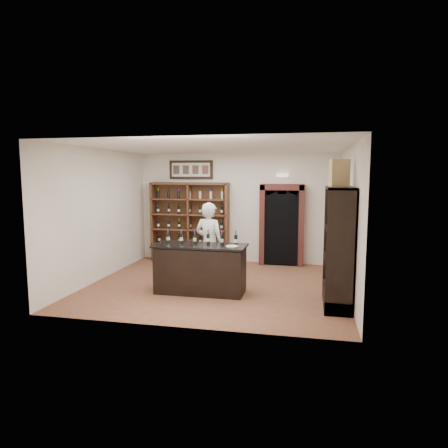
# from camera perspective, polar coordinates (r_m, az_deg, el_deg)

# --- Properties ---
(floor) EXTENTS (5.50, 5.50, 0.00)m
(floor) POSITION_cam_1_polar(r_m,az_deg,el_deg) (8.88, -1.07, -8.72)
(floor) COLOR brown
(floor) RESTS_ON ground
(ceiling) EXTENTS (5.50, 5.50, 0.00)m
(ceiling) POSITION_cam_1_polar(r_m,az_deg,el_deg) (8.57, -1.12, 10.97)
(ceiling) COLOR white
(ceiling) RESTS_ON wall_back
(wall_back) EXTENTS (5.50, 0.04, 3.00)m
(wall_back) POSITION_cam_1_polar(r_m,az_deg,el_deg) (11.04, 1.85, 2.31)
(wall_back) COLOR white
(wall_back) RESTS_ON ground
(wall_left) EXTENTS (0.04, 5.00, 3.00)m
(wall_left) POSITION_cam_1_polar(r_m,az_deg,el_deg) (9.60, -17.30, 1.27)
(wall_left) COLOR white
(wall_left) RESTS_ON ground
(wall_right) EXTENTS (0.04, 5.00, 3.00)m
(wall_right) POSITION_cam_1_polar(r_m,az_deg,el_deg) (8.42, 17.46, 0.49)
(wall_right) COLOR white
(wall_right) RESTS_ON ground
(wine_shelf) EXTENTS (2.20, 0.38, 2.20)m
(wine_shelf) POSITION_cam_1_polar(r_m,az_deg,el_deg) (11.22, -4.86, 0.31)
(wine_shelf) COLOR brown
(wine_shelf) RESTS_ON ground
(framed_picture) EXTENTS (1.25, 0.04, 0.52)m
(framed_picture) POSITION_cam_1_polar(r_m,az_deg,el_deg) (11.27, -4.74, 7.73)
(framed_picture) COLOR black
(framed_picture) RESTS_ON wall_back
(arched_doorway) EXTENTS (1.17, 0.35, 2.17)m
(arched_doorway) POSITION_cam_1_polar(r_m,az_deg,el_deg) (10.75, 8.25, 0.17)
(arched_doorway) COLOR black
(arched_doorway) RESTS_ON ground
(emergency_light) EXTENTS (0.30, 0.10, 0.10)m
(emergency_light) POSITION_cam_1_polar(r_m,az_deg,el_deg) (10.77, 8.40, 6.91)
(emergency_light) COLOR white
(emergency_light) RESTS_ON wall_back
(tasting_counter) EXTENTS (1.88, 0.78, 1.00)m
(tasting_counter) POSITION_cam_1_polar(r_m,az_deg,el_deg) (8.24, -3.39, -6.43)
(tasting_counter) COLOR black
(tasting_counter) RESTS_ON ground
(counter_bottle_0) EXTENTS (0.07, 0.07, 0.30)m
(counter_bottle_0) POSITION_cam_1_polar(r_m,az_deg,el_deg) (8.43, -7.99, -1.94)
(counter_bottle_0) COLOR black
(counter_bottle_0) RESTS_ON tasting_counter
(counter_bottle_1) EXTENTS (0.07, 0.07, 0.30)m
(counter_bottle_1) POSITION_cam_1_polar(r_m,az_deg,el_deg) (8.33, -6.12, -2.01)
(counter_bottle_1) COLOR black
(counter_bottle_1) RESTS_ON tasting_counter
(counter_bottle_2) EXTENTS (0.07, 0.07, 0.30)m
(counter_bottle_2) POSITION_cam_1_polar(r_m,az_deg,el_deg) (8.25, -4.22, -2.08)
(counter_bottle_2) COLOR black
(counter_bottle_2) RESTS_ON tasting_counter
(counter_bottle_3) EXTENTS (0.07, 0.07, 0.30)m
(counter_bottle_3) POSITION_cam_1_polar(r_m,az_deg,el_deg) (8.17, -2.28, -2.16)
(counter_bottle_3) COLOR black
(counter_bottle_3) RESTS_ON tasting_counter
(counter_bottle_4) EXTENTS (0.07, 0.07, 0.30)m
(counter_bottle_4) POSITION_cam_1_polar(r_m,az_deg,el_deg) (8.11, -0.31, -2.23)
(counter_bottle_4) COLOR black
(counter_bottle_4) RESTS_ON tasting_counter
(counter_bottle_5) EXTENTS (0.07, 0.07, 0.30)m
(counter_bottle_5) POSITION_cam_1_polar(r_m,az_deg,el_deg) (8.05, 1.70, -2.29)
(counter_bottle_5) COLOR black
(counter_bottle_5) RESTS_ON tasting_counter
(side_cabinet) EXTENTS (0.48, 1.20, 2.20)m
(side_cabinet) POSITION_cam_1_polar(r_m,az_deg,el_deg) (7.63, 16.19, -5.80)
(side_cabinet) COLOR black
(side_cabinet) RESTS_ON ground
(shopkeeper) EXTENTS (0.76, 0.60, 1.82)m
(shopkeeper) POSITION_cam_1_polar(r_m,az_deg,el_deg) (8.72, -2.12, -2.87)
(shopkeeper) COLOR silver
(shopkeeper) RESTS_ON ground
(plate) EXTENTS (0.25, 0.25, 0.02)m
(plate) POSITION_cam_1_polar(r_m,az_deg,el_deg) (7.89, 1.16, -3.21)
(plate) COLOR beige
(plate) RESTS_ON tasting_counter
(wine_crate) EXTENTS (0.38, 0.26, 0.50)m
(wine_crate) POSITION_cam_1_polar(r_m,az_deg,el_deg) (7.66, 16.17, 7.04)
(wine_crate) COLOR tan
(wine_crate) RESTS_ON side_cabinet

